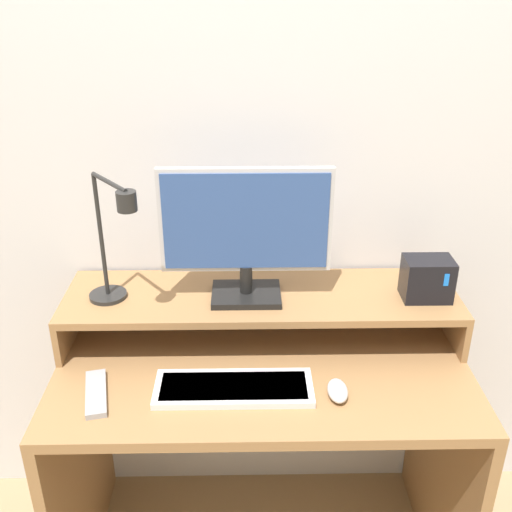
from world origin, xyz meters
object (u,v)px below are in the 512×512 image
Objects in this scene: monitor at (246,231)px; desk_lamp at (113,246)px; router_dock at (427,279)px; mouse at (338,391)px; remote_control at (96,393)px; keyboard at (234,388)px.

monitor is 0.36m from desk_lamp.
monitor is 0.54m from router_dock.
mouse is (0.23, -0.28, -0.33)m from monitor.
monitor is 1.26× the size of desk_lamp.
router_dock is at bearing -1.50° from monitor.
monitor is 2.49× the size of remote_control.
router_dock is 1.46× the size of mouse.
remote_control is at bearing -145.90° from monitor.
monitor is at bearing 8.33° from desk_lamp.
monitor is at bearing 130.19° from mouse.
router_dock reaches higher than keyboard.
router_dock reaches higher than remote_control.
router_dock is (0.52, -0.01, -0.15)m from monitor.
router_dock is at bearing 2.53° from desk_lamp.
router_dock is at bearing 15.47° from remote_control.
mouse is at bearing -20.91° from desk_lamp.
remote_control is (-0.63, 0.01, -0.01)m from mouse.
keyboard is 0.36m from remote_control.
keyboard is at bearing 2.10° from remote_control.
desk_lamp is at bearing -171.67° from monitor.
monitor is 0.58m from remote_control.
mouse is 0.49× the size of remote_control.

